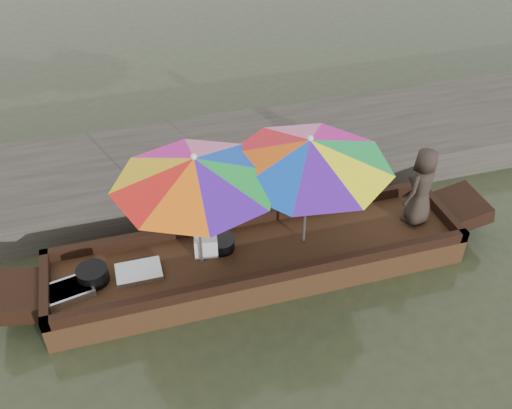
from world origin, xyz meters
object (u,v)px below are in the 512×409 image
object	(u,v)px
tray_crayfish	(69,291)
umbrella_bow	(198,212)
charcoal_grill	(222,244)
supply_bag	(206,245)
tray_scallop	(139,272)
umbrella_stern	(307,192)
vendor	(422,186)
cooking_pot	(93,275)
boat_hull	(258,261)

from	to	relation	value
tray_crayfish	umbrella_bow	xyz separation A→B (m)	(1.57, 0.09, 0.73)
charcoal_grill	supply_bag	xyz separation A→B (m)	(-0.20, -0.02, 0.05)
tray_scallop	umbrella_stern	bearing A→B (deg)	-0.25
tray_scallop	vendor	bearing A→B (deg)	-0.22
cooking_pot	tray_crayfish	size ratio (longest dim) A/B	0.68
charcoal_grill	umbrella_bow	distance (m)	0.77
tray_scallop	umbrella_bow	bearing A→B (deg)	-0.68
charcoal_grill	umbrella_bow	size ratio (longest dim) A/B	0.17
tray_scallop	supply_bag	bearing A→B (deg)	8.86
boat_hull	cooking_pot	world-z (taller)	cooking_pot
vendor	umbrella_stern	bearing A→B (deg)	-30.39
vendor	umbrella_bow	xyz separation A→B (m)	(-2.88, 0.01, 0.23)
charcoal_grill	tray_scallop	bearing A→B (deg)	-171.63
boat_hull	charcoal_grill	xyz separation A→B (m)	(-0.43, 0.16, 0.25)
tray_crayfish	umbrella_stern	distance (m)	2.97
vendor	umbrella_stern	size ratio (longest dim) A/B	0.56
umbrella_bow	cooking_pot	bearing A→B (deg)	178.33
tray_crayfish	tray_scallop	distance (m)	0.81
tray_scallop	vendor	world-z (taller)	vendor
cooking_pot	vendor	bearing A→B (deg)	-0.59
boat_hull	vendor	bearing A→B (deg)	-0.14
supply_bag	umbrella_stern	size ratio (longest dim) A/B	0.14
umbrella_stern	vendor	bearing A→B (deg)	-0.19
supply_bag	umbrella_bow	bearing A→B (deg)	-120.92
tray_scallop	umbrella_stern	size ratio (longest dim) A/B	0.27
cooking_pot	vendor	size ratio (longest dim) A/B	0.33
tray_crayfish	tray_scallop	world-z (taller)	tray_crayfish
tray_crayfish	charcoal_grill	bearing A→B (deg)	7.67
tray_crayfish	umbrella_bow	bearing A→B (deg)	3.15
boat_hull	vendor	distance (m)	2.28
tray_scallop	tray_crayfish	bearing A→B (deg)	-173.25
cooking_pot	umbrella_bow	bearing A→B (deg)	-1.67
boat_hull	supply_bag	bearing A→B (deg)	167.36
tray_scallop	supply_bag	size ratio (longest dim) A/B	1.91
tray_scallop	umbrella_bow	world-z (taller)	umbrella_bow
tray_scallop	umbrella_bow	xyz separation A→B (m)	(0.76, -0.01, 0.74)
tray_crayfish	tray_scallop	xyz separation A→B (m)	(0.80, 0.10, -0.01)
charcoal_grill	umbrella_stern	distance (m)	1.25
boat_hull	vendor	xyz separation A→B (m)	(2.16, -0.01, 0.72)
boat_hull	umbrella_bow	size ratio (longest dim) A/B	2.75
umbrella_bow	boat_hull	bearing A→B (deg)	0.00
charcoal_grill	vendor	xyz separation A→B (m)	(2.59, -0.17, 0.47)
tray_crayfish	umbrella_stern	world-z (taller)	umbrella_stern
umbrella_stern	tray_crayfish	bearing A→B (deg)	-178.28
cooking_pot	tray_scallop	distance (m)	0.53
umbrella_bow	umbrella_stern	bearing A→B (deg)	0.00
boat_hull	cooking_pot	bearing A→B (deg)	178.92
charcoal_grill	boat_hull	bearing A→B (deg)	-20.91
charcoal_grill	umbrella_stern	size ratio (longest dim) A/B	0.16
supply_bag	vendor	size ratio (longest dim) A/B	0.26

